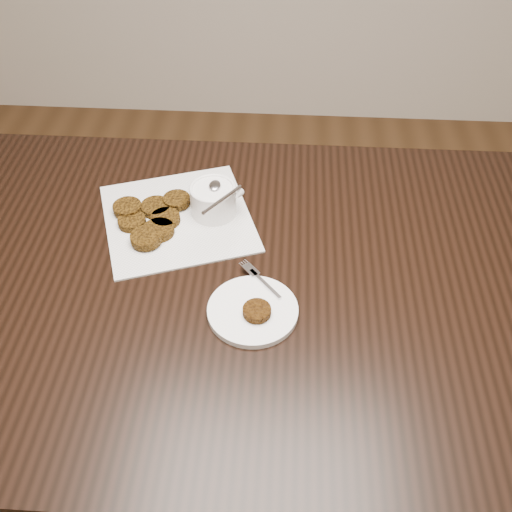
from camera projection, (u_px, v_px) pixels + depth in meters
The scene contains 6 objects.
floor at pixel (258, 491), 1.66m from camera, with size 4.00×4.00×0.00m, color brown.
table at pixel (237, 381), 1.48m from camera, with size 1.53×0.99×0.75m, color black.
napkin at pixel (178, 218), 1.35m from camera, with size 0.32×0.32×0.00m, color white.
sauce_ramekin at pixel (212, 187), 1.31m from camera, with size 0.14×0.14×0.14m, color white, non-canonical shape.
patty_cluster at pixel (152, 218), 1.33m from camera, with size 0.23×0.23×0.02m, color brown, non-canonical shape.
plate_with_patty at pixel (253, 308), 1.14m from camera, with size 0.18×0.18×0.03m, color white, non-canonical shape.
Camera 1 is at (0.04, -0.72, 1.64)m, focal length 41.65 mm.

